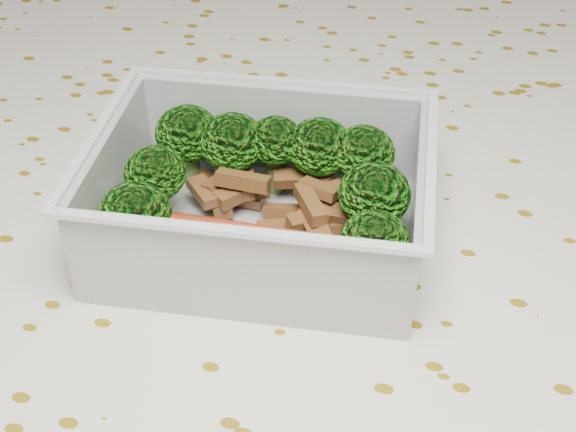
# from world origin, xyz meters

# --- Properties ---
(dining_table) EXTENTS (1.40, 0.90, 0.75)m
(dining_table) POSITION_xyz_m (0.00, 0.00, 0.67)
(dining_table) COLOR brown
(dining_table) RESTS_ON ground
(tablecloth) EXTENTS (1.46, 0.96, 0.19)m
(tablecloth) POSITION_xyz_m (0.00, 0.00, 0.72)
(tablecloth) COLOR silver
(tablecloth) RESTS_ON dining_table
(lunch_container) EXTENTS (0.21, 0.17, 0.07)m
(lunch_container) POSITION_xyz_m (-0.01, 0.01, 0.78)
(lunch_container) COLOR #B9BDC3
(lunch_container) RESTS_ON tablecloth
(broccoli_florets) EXTENTS (0.17, 0.13, 0.05)m
(broccoli_florets) POSITION_xyz_m (-0.01, 0.03, 0.79)
(broccoli_florets) COLOR #608C3F
(broccoli_florets) RESTS_ON lunch_container
(meat_pile) EXTENTS (0.11, 0.07, 0.03)m
(meat_pile) POSITION_xyz_m (-0.01, 0.02, 0.77)
(meat_pile) COLOR brown
(meat_pile) RESTS_ON lunch_container
(sausage) EXTENTS (0.16, 0.04, 0.03)m
(sausage) POSITION_xyz_m (-0.00, -0.03, 0.78)
(sausage) COLOR red
(sausage) RESTS_ON lunch_container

